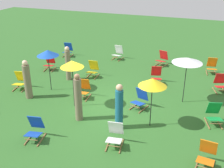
{
  "coord_description": "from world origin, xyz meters",
  "views": [
    {
      "loc": [
        3.76,
        -9.11,
        5.5
      ],
      "look_at": [
        0.0,
        1.2,
        0.5
      ],
      "focal_mm": 44.11,
      "sensor_mm": 36.0,
      "label": 1
    }
  ],
  "objects_px": {
    "deckchair_15": "(93,70)",
    "umbrella_1": "(72,64)",
    "deckchair_3": "(118,53)",
    "deckchair_14": "(50,63)",
    "umbrella_0": "(187,60)",
    "deckchair_6": "(84,89)",
    "person_1": "(119,107)",
    "person_0": "(68,64)",
    "deckchair_12": "(207,155)",
    "umbrella_3": "(48,53)",
    "person_2": "(27,80)",
    "deckchair_8": "(140,99)",
    "deckchair_5": "(156,76)",
    "deckchair_1": "(115,135)",
    "deckchair_7": "(162,59)",
    "deckchair_2": "(214,114)",
    "deckchair_0": "(68,50)",
    "umbrella_2": "(153,82)",
    "deckchair_9": "(20,81)",
    "deckchair_10": "(212,66)",
    "person_3": "(78,98)",
    "deckchair_13": "(35,129)",
    "deckchair_4": "(220,83)"
  },
  "relations": [
    {
      "from": "deckchair_3",
      "to": "person_1",
      "type": "distance_m",
      "value": 7.45
    },
    {
      "from": "deckchair_3",
      "to": "deckchair_14",
      "type": "bearing_deg",
      "value": -127.92
    },
    {
      "from": "deckchair_0",
      "to": "umbrella_3",
      "type": "bearing_deg",
      "value": -78.53
    },
    {
      "from": "deckchair_1",
      "to": "deckchair_13",
      "type": "relative_size",
      "value": 1.0
    },
    {
      "from": "umbrella_3",
      "to": "person_2",
      "type": "distance_m",
      "value": 1.47
    },
    {
      "from": "umbrella_1",
      "to": "deckchair_5",
      "type": "bearing_deg",
      "value": 52.3
    },
    {
      "from": "deckchair_6",
      "to": "person_1",
      "type": "distance_m",
      "value": 2.86
    },
    {
      "from": "deckchair_12",
      "to": "deckchair_15",
      "type": "xyz_separation_m",
      "value": [
        -5.78,
        5.04,
        0.0
      ]
    },
    {
      "from": "deckchair_0",
      "to": "deckchair_2",
      "type": "bearing_deg",
      "value": -37.95
    },
    {
      "from": "person_0",
      "to": "deckchair_14",
      "type": "bearing_deg",
      "value": 43.61
    },
    {
      "from": "person_2",
      "to": "umbrella_1",
      "type": "bearing_deg",
      "value": -87.86
    },
    {
      "from": "deckchair_14",
      "to": "umbrella_3",
      "type": "xyz_separation_m",
      "value": [
        1.44,
        -2.23,
        1.4
      ]
    },
    {
      "from": "deckchair_5",
      "to": "deckchair_15",
      "type": "distance_m",
      "value": 3.22
    },
    {
      "from": "deckchair_3",
      "to": "deckchair_15",
      "type": "bearing_deg",
      "value": -88.85
    },
    {
      "from": "deckchair_3",
      "to": "deckchair_15",
      "type": "height_order",
      "value": "same"
    },
    {
      "from": "deckchair_4",
      "to": "deckchair_13",
      "type": "distance_m",
      "value": 8.33
    },
    {
      "from": "deckchair_12",
      "to": "umbrella_3",
      "type": "relative_size",
      "value": 0.44
    },
    {
      "from": "deckchair_5",
      "to": "umbrella_1",
      "type": "height_order",
      "value": "umbrella_1"
    },
    {
      "from": "deckchair_6",
      "to": "deckchair_7",
      "type": "relative_size",
      "value": 0.96
    },
    {
      "from": "deckchair_2",
      "to": "deckchair_13",
      "type": "xyz_separation_m",
      "value": [
        -5.55,
        -3.04,
        0.0
      ]
    },
    {
      "from": "deckchair_15",
      "to": "umbrella_2",
      "type": "bearing_deg",
      "value": -45.84
    },
    {
      "from": "deckchair_1",
      "to": "deckchair_7",
      "type": "xyz_separation_m",
      "value": [
        0.04,
        7.89,
        0.0
      ]
    },
    {
      "from": "umbrella_2",
      "to": "person_1",
      "type": "distance_m",
      "value": 1.43
    },
    {
      "from": "deckchair_8",
      "to": "umbrella_3",
      "type": "bearing_deg",
      "value": -166.3
    },
    {
      "from": "umbrella_0",
      "to": "person_1",
      "type": "xyz_separation_m",
      "value": [
        -1.9,
        -2.76,
        -1.03
      ]
    },
    {
      "from": "deckchair_2",
      "to": "deckchair_15",
      "type": "xyz_separation_m",
      "value": [
        -5.92,
        2.57,
        0.0
      ]
    },
    {
      "from": "deckchair_3",
      "to": "umbrella_0",
      "type": "xyz_separation_m",
      "value": [
        4.35,
        -4.26,
        1.49
      ]
    },
    {
      "from": "deckchair_0",
      "to": "deckchair_8",
      "type": "bearing_deg",
      "value": -47.3
    },
    {
      "from": "deckchair_9",
      "to": "umbrella_3",
      "type": "bearing_deg",
      "value": 1.72
    },
    {
      "from": "deckchair_5",
      "to": "deckchair_10",
      "type": "xyz_separation_m",
      "value": [
        2.49,
        2.24,
        0.0
      ]
    },
    {
      "from": "deckchair_4",
      "to": "deckchair_7",
      "type": "distance_m",
      "value": 3.97
    },
    {
      "from": "deckchair_3",
      "to": "person_1",
      "type": "xyz_separation_m",
      "value": [
        2.45,
        -7.03,
        0.46
      ]
    },
    {
      "from": "deckchair_10",
      "to": "person_3",
      "type": "bearing_deg",
      "value": -131.85
    },
    {
      "from": "deckchair_5",
      "to": "umbrella_1",
      "type": "xyz_separation_m",
      "value": [
        -2.66,
        -3.44,
        1.45
      ]
    },
    {
      "from": "umbrella_0",
      "to": "person_0",
      "type": "xyz_separation_m",
      "value": [
        -5.64,
        0.49,
        -1.03
      ]
    },
    {
      "from": "deckchair_13",
      "to": "person_2",
      "type": "relative_size",
      "value": 0.49
    },
    {
      "from": "umbrella_2",
      "to": "person_2",
      "type": "height_order",
      "value": "umbrella_2"
    },
    {
      "from": "deckchair_2",
      "to": "deckchair_15",
      "type": "relative_size",
      "value": 1.04
    },
    {
      "from": "deckchair_15",
      "to": "person_0",
      "type": "relative_size",
      "value": 0.49
    },
    {
      "from": "deckchair_15",
      "to": "umbrella_1",
      "type": "height_order",
      "value": "umbrella_1"
    },
    {
      "from": "deckchair_14",
      "to": "person_3",
      "type": "relative_size",
      "value": 0.46
    },
    {
      "from": "deckchair_8",
      "to": "person_2",
      "type": "bearing_deg",
      "value": -154.03
    },
    {
      "from": "umbrella_1",
      "to": "person_3",
      "type": "relative_size",
      "value": 1.06
    },
    {
      "from": "deckchair_9",
      "to": "person_2",
      "type": "distance_m",
      "value": 1.23
    },
    {
      "from": "deckchair_8",
      "to": "deckchair_0",
      "type": "bearing_deg",
      "value": 157.28
    },
    {
      "from": "deckchair_6",
      "to": "person_2",
      "type": "relative_size",
      "value": 0.49
    },
    {
      "from": "deckchair_12",
      "to": "umbrella_3",
      "type": "xyz_separation_m",
      "value": [
        -6.94,
        2.91,
        1.4
      ]
    },
    {
      "from": "deckchair_2",
      "to": "umbrella_3",
      "type": "xyz_separation_m",
      "value": [
        -7.08,
        0.44,
        1.4
      ]
    },
    {
      "from": "deckchair_6",
      "to": "person_0",
      "type": "distance_m",
      "value": 2.19
    },
    {
      "from": "deckchair_3",
      "to": "umbrella_3",
      "type": "xyz_separation_m",
      "value": [
        -1.49,
        -5.12,
        1.4
      ]
    }
  ]
}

